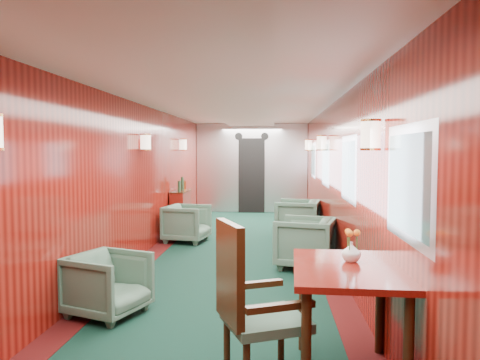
{
  "coord_description": "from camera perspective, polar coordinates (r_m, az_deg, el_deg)",
  "views": [
    {
      "loc": [
        0.6,
        -6.67,
        1.67
      ],
      "look_at": [
        0.0,
        1.54,
        1.15
      ],
      "focal_mm": 35.0,
      "sensor_mm": 36.0,
      "label": 1
    }
  ],
  "objects": [
    {
      "name": "windows_right",
      "position": [
        6.98,
        11.49,
        1.73
      ],
      "size": [
        0.02,
        8.6,
        0.8
      ],
      "color": "silver",
      "rests_on": "ground"
    },
    {
      "name": "room",
      "position": [
        6.7,
        -0.96,
        3.31
      ],
      "size": [
        12.0,
        12.1,
        2.4
      ],
      "color": "#0D3023",
      "rests_on": "ground"
    },
    {
      "name": "armchair_left_near",
      "position": [
        5.02,
        -15.8,
        -12.14
      ],
      "size": [
        0.89,
        0.88,
        0.64
      ],
      "primitive_type": "imported",
      "rotation": [
        0.0,
        0.0,
        1.21
      ],
      "color": "#1D4336",
      "rests_on": "ground"
    },
    {
      "name": "credenza",
      "position": [
        9.85,
        -7.23,
        -3.63
      ],
      "size": [
        0.3,
        0.94,
        1.12
      ],
      "color": "maroon",
      "rests_on": "ground"
    },
    {
      "name": "armchair_right_near",
      "position": [
        6.77,
        7.96,
        -7.55
      ],
      "size": [
        0.97,
        0.95,
        0.72
      ],
      "primitive_type": "imported",
      "rotation": [
        0.0,
        0.0,
        -1.83
      ],
      "color": "#1D4336",
      "rests_on": "ground"
    },
    {
      "name": "flower_vase",
      "position": [
        3.63,
        13.41,
        -8.52
      ],
      "size": [
        0.19,
        0.19,
        0.15
      ],
      "primitive_type": "imported",
      "rotation": [
        0.0,
        0.0,
        -0.41
      ],
      "color": "white",
      "rests_on": "dining_table"
    },
    {
      "name": "side_chair",
      "position": [
        3.25,
        1.18,
        -14.68
      ],
      "size": [
        0.68,
        0.7,
        1.2
      ],
      "rotation": [
        0.0,
        0.0,
        0.4
      ],
      "color": "#1D4336",
      "rests_on": "ground"
    },
    {
      "name": "armchair_right_far",
      "position": [
        9.07,
        7.02,
        -4.68
      ],
      "size": [
        0.93,
        0.92,
        0.73
      ],
      "primitive_type": "imported",
      "rotation": [
        0.0,
        0.0,
        -1.75
      ],
      "color": "#1D4336",
      "rests_on": "ground"
    },
    {
      "name": "armchair_left_far",
      "position": [
        8.63,
        -6.48,
        -5.27
      ],
      "size": [
        0.87,
        0.85,
        0.68
      ],
      "primitive_type": "imported",
      "rotation": [
        0.0,
        0.0,
        1.38
      ],
      "color": "#1D4336",
      "rests_on": "ground"
    },
    {
      "name": "wall_sconces",
      "position": [
        7.27,
        -0.56,
        4.55
      ],
      "size": [
        2.97,
        7.97,
        0.25
      ],
      "color": "#F9E1C2",
      "rests_on": "ground"
    },
    {
      "name": "dining_table",
      "position": [
        3.55,
        13.05,
        -12.3
      ],
      "size": [
        0.83,
        1.15,
        0.84
      ],
      "rotation": [
        0.0,
        0.0,
        -0.04
      ],
      "color": "maroon",
      "rests_on": "ground"
    },
    {
      "name": "bulkhead",
      "position": [
        12.61,
        1.44,
        1.4
      ],
      "size": [
        2.98,
        0.17,
        2.39
      ],
      "color": "silver",
      "rests_on": "ground"
    }
  ]
}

